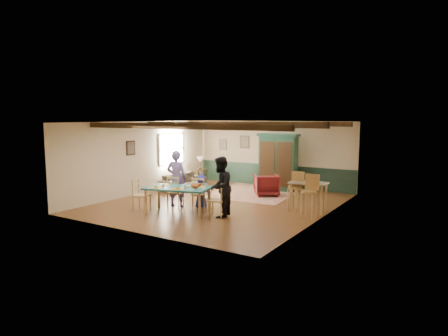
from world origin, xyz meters
The scene contains 35 objects.
floor centered at (0.00, 0.00, 0.00)m, with size 8.00×8.00×0.00m, color #5B3319.
wall_back centered at (0.00, 4.00, 1.35)m, with size 7.00×0.02×2.70m, color beige.
wall_left centered at (-3.50, 0.00, 1.35)m, with size 0.02×8.00×2.70m, color beige.
wall_right centered at (3.50, 0.00, 1.35)m, with size 0.02×8.00×2.70m, color beige.
ceiling centered at (0.00, 0.00, 2.70)m, with size 7.00×8.00×0.02m, color silver.
wainscot_back centered at (0.00, 3.98, 0.45)m, with size 6.95×0.03×0.90m, color #1A3124.
ceiling_beam_front centered at (0.00, -2.30, 2.61)m, with size 6.95×0.16×0.16m, color black.
ceiling_beam_mid centered at (0.00, 0.40, 2.61)m, with size 6.95×0.16×0.16m, color black.
ceiling_beam_back centered at (0.00, 3.00, 2.61)m, with size 6.95×0.16×0.16m, color black.
window_left centered at (-3.47, 1.70, 1.55)m, with size 0.06×1.60×1.30m, color white, non-canonical shape.
picture_left_wall centered at (-3.47, -0.60, 1.75)m, with size 0.04×0.42×0.52m, color #7B715A, non-canonical shape.
picture_back_a centered at (-1.30, 3.97, 1.80)m, with size 0.45×0.04×0.55m, color #7B715A, non-canonical shape.
picture_back_b centered at (-2.40, 3.97, 1.65)m, with size 0.38×0.04×0.48m, color #7B715A, non-canonical shape.
dining_table centered at (-0.31, -1.87, 0.40)m, with size 1.91×1.06×0.79m, color #1F6360, non-canonical shape.
dining_chair_far_left centered at (-0.91, -1.24, 0.50)m, with size 0.44×0.47×1.01m, color tan, non-canonical shape.
dining_chair_far_right centered at (-0.09, -1.03, 0.50)m, with size 0.44×0.47×1.01m, color tan, non-canonical shape.
dining_chair_end_left centered at (-1.49, -2.17, 0.50)m, with size 0.44×0.47×1.01m, color tan, non-canonical shape.
dining_chair_end_right centered at (0.87, -1.56, 0.50)m, with size 0.44×0.47×1.01m, color tan, non-canonical shape.
person_man centered at (-0.93, -1.15, 0.91)m, with size 0.67×0.44×1.83m, color #63508A.
person_woman centered at (0.97, -1.54, 0.87)m, with size 0.85×0.66×1.75m, color black.
person_child centered at (-0.11, -0.94, 0.53)m, with size 0.52×0.34×1.06m, color #252B95.
cat centered at (0.28, -1.83, 0.89)m, with size 0.38×0.15×0.19m, color #CA5923, non-canonical shape.
place_setting_near_left centered at (-0.81, -2.27, 0.85)m, with size 0.42×0.32×0.11m, color yellow, non-canonical shape.
place_setting_near_center centered at (-0.14, -2.10, 0.85)m, with size 0.42×0.32×0.11m, color yellow, non-canonical shape.
place_setting_far_left centered at (-0.94, -1.76, 0.85)m, with size 0.42×0.32×0.11m, color yellow, non-canonical shape.
place_setting_far_right centered at (0.19, -1.47, 0.85)m, with size 0.42×0.32×0.11m, color yellow, non-canonical shape.
area_rug centered at (0.09, 2.25, 0.01)m, with size 2.95×3.51×0.01m, color beige.
armoire centered at (0.64, 3.19, 1.11)m, with size 1.58×0.63×2.23m, color #153525.
armchair centered at (0.73, 1.99, 0.39)m, with size 0.84×0.86×0.78m, color #450D11.
sofa centered at (-2.71, 1.47, 0.30)m, with size 2.05×0.80×0.60m, color #3C3225.
end_table centered at (-2.86, 2.86, 0.31)m, with size 0.50×0.50×0.61m, color black, non-canonical shape.
table_lamp centered at (-2.86, 2.86, 0.89)m, with size 0.31×0.31×0.56m, color beige, non-canonical shape.
counter_table centered at (2.91, 0.38, 0.46)m, with size 1.10×0.64×0.91m, color tan, non-canonical shape.
bar_stool_left centered at (2.55, 0.21, 0.61)m, with size 0.43×0.47×1.21m, color #A1763E, non-canonical shape.
bar_stool_right centered at (3.21, -0.40, 0.63)m, with size 0.44×0.49×1.25m, color #A1763E, non-canonical shape.
Camera 1 is at (7.02, -11.04, 2.87)m, focal length 32.00 mm.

